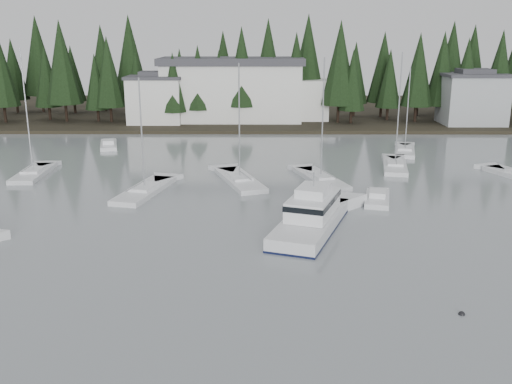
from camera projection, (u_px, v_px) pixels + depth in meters
far_shore_land at (260, 112)px, 116.36m from camera, size 240.00×54.00×1.00m
conifer_treeline at (260, 120)px, 105.76m from camera, size 200.00×22.00×20.00m
house_west at (156, 99)px, 97.86m from camera, size 9.54×7.42×8.75m
house_east_a at (472, 98)px, 96.56m from camera, size 10.60×8.48×9.25m
harbor_inn at (244, 90)px, 100.70m from camera, size 29.50×11.50×10.90m
cabin_cruiser_center at (311, 219)px, 46.47m from camera, size 7.83×13.10×5.38m
sailboat_2 at (405, 152)px, 76.52m from camera, size 4.49×8.94×11.75m
sailboat_4 at (33, 175)px, 64.13m from camera, size 3.20×8.93×14.50m
sailboat_6 at (145, 192)px, 57.15m from camera, size 5.08×10.66×11.92m
sailboat_7 at (240, 182)px, 61.25m from camera, size 6.16×11.04×13.08m
sailboat_8 at (395, 167)px, 67.82m from camera, size 4.33×9.62×13.98m
sailboat_9 at (321, 180)px, 61.73m from camera, size 5.54×10.39×13.64m
runabout_1 at (377, 200)px, 54.18m from camera, size 3.41×6.08×1.42m
runabout_3 at (109, 146)px, 80.27m from camera, size 3.79×7.10×1.42m
mooring_buoy_dark at (462, 314)px, 32.39m from camera, size 0.39×0.39×0.39m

